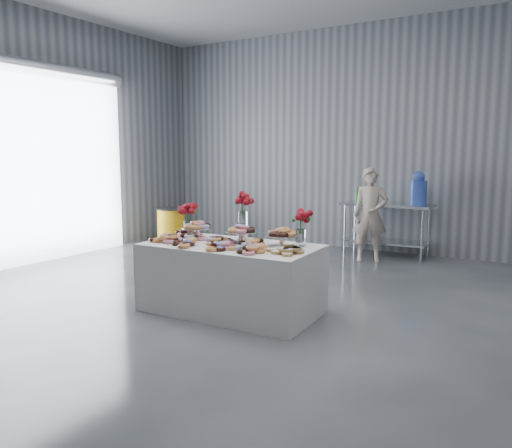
# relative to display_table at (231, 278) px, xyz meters

# --- Properties ---
(ground) EXTENTS (9.00, 9.00, 0.00)m
(ground) POSITION_rel_display_table_xyz_m (-0.15, -0.21, -0.38)
(ground) COLOR #34373B
(ground) RESTS_ON ground
(room_walls) EXTENTS (8.04, 9.04, 4.02)m
(room_walls) POSITION_rel_display_table_xyz_m (-0.42, -0.14, 2.26)
(room_walls) COLOR slate
(room_walls) RESTS_ON ground
(display_table) EXTENTS (1.94, 1.08, 0.75)m
(display_table) POSITION_rel_display_table_xyz_m (0.00, 0.00, 0.00)
(display_table) COLOR white
(display_table) RESTS_ON ground
(prep_table) EXTENTS (1.50, 0.60, 0.90)m
(prep_table) POSITION_rel_display_table_xyz_m (0.56, 3.89, 0.24)
(prep_table) COLOR silver
(prep_table) RESTS_ON ground
(donut_mounds) EXTENTS (1.84, 0.87, 0.09)m
(donut_mounds) POSITION_rel_display_table_xyz_m (0.00, -0.05, 0.42)
(donut_mounds) COLOR #DA974F
(donut_mounds) RESTS_ON display_table
(cake_stand_left) EXTENTS (0.36, 0.36, 0.17)m
(cake_stand_left) POSITION_rel_display_table_xyz_m (-0.56, 0.13, 0.52)
(cake_stand_left) COLOR silver
(cake_stand_left) RESTS_ON display_table
(cake_stand_mid) EXTENTS (0.36, 0.36, 0.17)m
(cake_stand_mid) POSITION_rel_display_table_xyz_m (0.04, 0.15, 0.52)
(cake_stand_mid) COLOR silver
(cake_stand_mid) RESTS_ON display_table
(cake_stand_right) EXTENTS (0.36, 0.36, 0.17)m
(cake_stand_right) POSITION_rel_display_table_xyz_m (0.54, 0.17, 0.52)
(cake_stand_right) COLOR silver
(cake_stand_right) RESTS_ON display_table
(danish_pile) EXTENTS (0.48, 0.48, 0.11)m
(danish_pile) POSITION_rel_display_table_xyz_m (0.76, -0.12, 0.43)
(danish_pile) COLOR silver
(danish_pile) RESTS_ON display_table
(bouquet_left) EXTENTS (0.26, 0.26, 0.42)m
(bouquet_left) POSITION_rel_display_table_xyz_m (-0.76, 0.22, 0.67)
(bouquet_left) COLOR white
(bouquet_left) RESTS_ON display_table
(bouquet_right) EXTENTS (0.26, 0.26, 0.42)m
(bouquet_right) POSITION_rel_display_table_xyz_m (0.69, 0.33, 0.67)
(bouquet_right) COLOR white
(bouquet_right) RESTS_ON display_table
(bouquet_center) EXTENTS (0.26, 0.26, 0.57)m
(bouquet_center) POSITION_rel_display_table_xyz_m (-0.06, 0.35, 0.75)
(bouquet_center) COLOR silver
(bouquet_center) RESTS_ON display_table
(water_jug) EXTENTS (0.28, 0.28, 0.55)m
(water_jug) POSITION_rel_display_table_xyz_m (1.06, 3.89, 0.77)
(water_jug) COLOR #4166DE
(water_jug) RESTS_ON prep_table
(drink_bottles) EXTENTS (0.54, 0.08, 0.27)m
(drink_bottles) POSITION_rel_display_table_xyz_m (0.24, 3.79, 0.66)
(drink_bottles) COLOR #268C33
(drink_bottles) RESTS_ON prep_table
(person) EXTENTS (0.65, 0.54, 1.52)m
(person) POSITION_rel_display_table_xyz_m (0.45, 3.34, 0.38)
(person) COLOR #CC8C93
(person) RESTS_ON ground
(trash_barrel) EXTENTS (0.56, 0.56, 0.72)m
(trash_barrel) POSITION_rel_display_table_xyz_m (-3.21, 2.72, -0.02)
(trash_barrel) COLOR yellow
(trash_barrel) RESTS_ON ground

